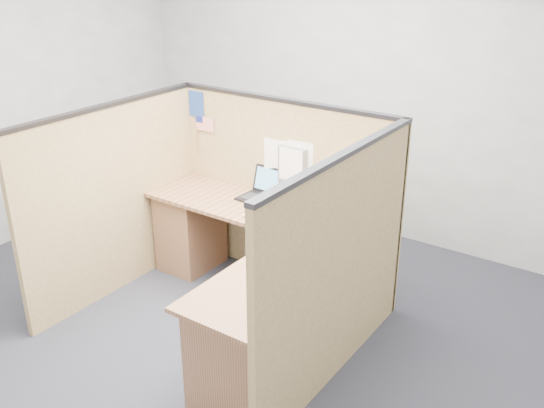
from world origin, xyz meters
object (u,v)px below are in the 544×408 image
Objects in this scene: l_desk at (251,273)px; keyboard at (268,222)px; laptop at (263,191)px; mouse at (335,240)px.

keyboard is at bearing 81.52° from l_desk.
laptop reaches higher than mouse.
mouse reaches higher than keyboard.
l_desk is at bearing -60.22° from laptop.
l_desk is at bearing -84.70° from keyboard.
mouse is at bearing 13.79° from keyboard.
keyboard is (0.03, 0.19, 0.35)m from l_desk.
laptop is at bearing 156.20° from mouse.
laptop reaches higher than keyboard.
l_desk is 0.71m from mouse.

